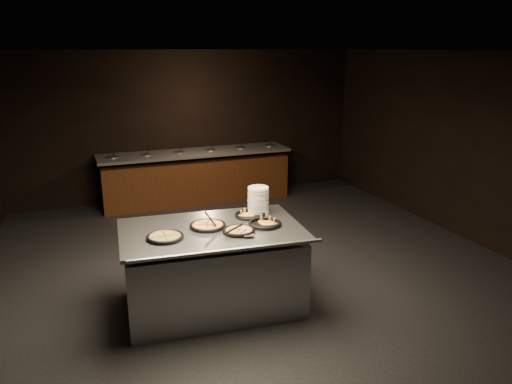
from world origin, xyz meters
The scene contains 11 objects.
room centered at (0.00, 0.00, 1.45)m, with size 7.02×8.02×2.92m.
salad_bar centered at (0.00, 3.56, 0.44)m, with size 3.70×0.83×1.18m.
serving_counter centered at (-0.88, -0.58, 0.47)m, with size 2.13×1.46×0.98m.
plate_stack centered at (-0.18, -0.24, 1.14)m, with size 0.26×0.26×0.32m, color white.
pan_veggie_whole centered at (-1.43, -0.70, 1.00)m, with size 0.40×0.40×0.04m.
pan_cheese_whole centered at (-0.90, -0.52, 1.00)m, with size 0.42×0.42×0.04m.
pan_cheese_slices_a centered at (-0.32, -0.34, 1.00)m, with size 0.37×0.37×0.04m.
pan_cheese_slices_b centered at (-0.63, -0.80, 1.00)m, with size 0.36×0.36×0.04m.
pan_veggie_slices centered at (-0.27, -0.69, 1.00)m, with size 0.38×0.38×0.04m.
server_left centered at (-0.90, -0.50, 1.06)m, with size 0.20×0.32×0.17m.
server_right centered at (-0.69, -0.95, 1.05)m, with size 0.33×0.12×0.16m.
Camera 1 is at (-2.31, -5.69, 2.94)m, focal length 35.00 mm.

